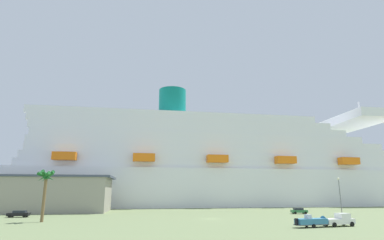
{
  "coord_description": "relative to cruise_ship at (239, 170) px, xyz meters",
  "views": [
    {
      "loc": [
        -15.14,
        -70.75,
        5.9
      ],
      "look_at": [
        -0.29,
        25.78,
        28.64
      ],
      "focal_mm": 28.91,
      "sensor_mm": 36.0,
      "label": 1
    }
  ],
  "objects": [
    {
      "name": "ground_plane",
      "position": [
        -26.41,
        -32.61,
        -15.1
      ],
      "size": [
        600.0,
        600.0,
        0.0
      ],
      "primitive_type": "plane",
      "color": "#66754C"
    },
    {
      "name": "cruise_ship",
      "position": [
        0.0,
        0.0,
        0.0
      ],
      "size": [
        238.19,
        39.35,
        57.63
      ],
      "color": "white",
      "rests_on": "ground_plane"
    },
    {
      "name": "terminal_building",
      "position": [
        -83.25,
        -32.51,
        -9.8
      ],
      "size": [
        64.69,
        19.93,
        10.56
      ],
      "color": "gray",
      "rests_on": "ground_plane"
    },
    {
      "name": "pickup_truck",
      "position": [
        -7.23,
        -81.07,
        -14.06
      ],
      "size": [
        5.84,
        2.95,
        2.2
      ],
      "color": "white",
      "rests_on": "ground_plane"
    },
    {
      "name": "small_boat_on_trailer",
      "position": [
        -12.46,
        -81.87,
        -14.14
      ],
      "size": [
        7.57,
        2.76,
        2.15
      ],
      "color": "#595960",
      "rests_on": "ground_plane"
    },
    {
      "name": "palm_tree",
      "position": [
        -61.44,
        -64.91,
        -6.97
      ],
      "size": [
        3.59,
        3.62,
        10.36
      ],
      "color": "brown",
      "rests_on": "ground_plane"
    },
    {
      "name": "street_lamp",
      "position": [
        8.3,
        -58.79,
        -9.07
      ],
      "size": [
        0.56,
        0.56,
        9.49
      ],
      "color": "slate",
      "rests_on": "ground_plane"
    },
    {
      "name": "parked_car_black_coupe",
      "position": [
        -70.57,
        -51.71,
        -14.27
      ],
      "size": [
        4.86,
        2.2,
        1.58
      ],
      "color": "black",
      "rests_on": "ground_plane"
    },
    {
      "name": "parked_car_green_wagon",
      "position": [
        0.98,
        -50.51,
        -14.27
      ],
      "size": [
        4.51,
        2.65,
        1.58
      ],
      "color": "#2D723F",
      "rests_on": "ground_plane"
    }
  ]
}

